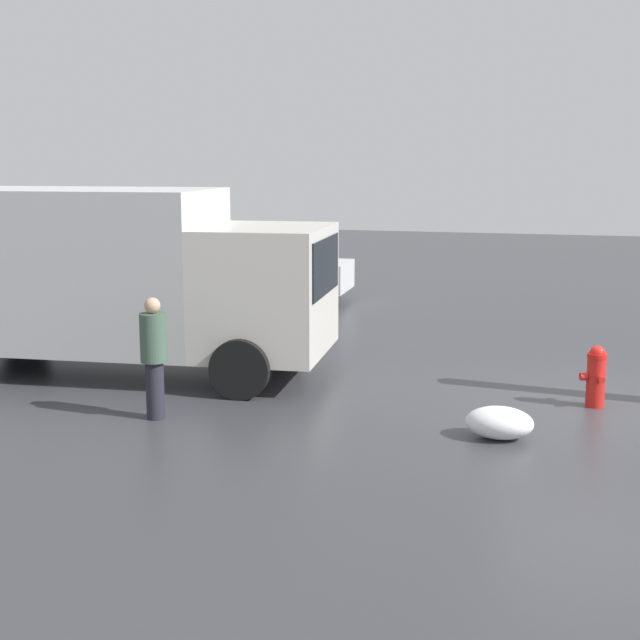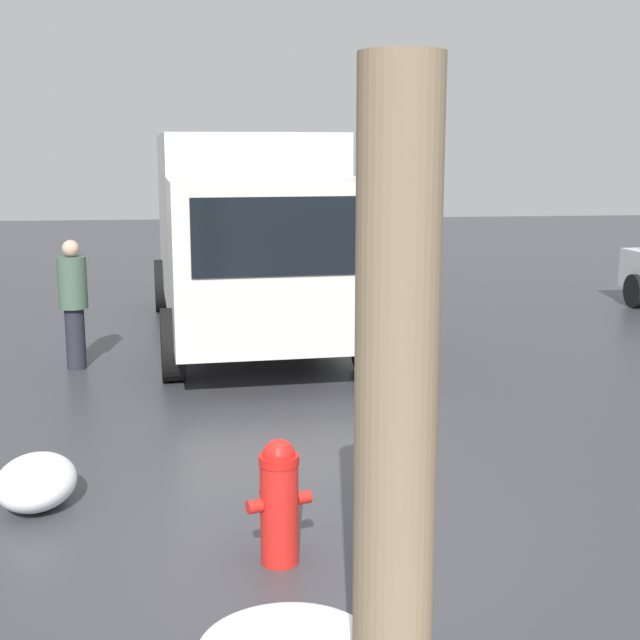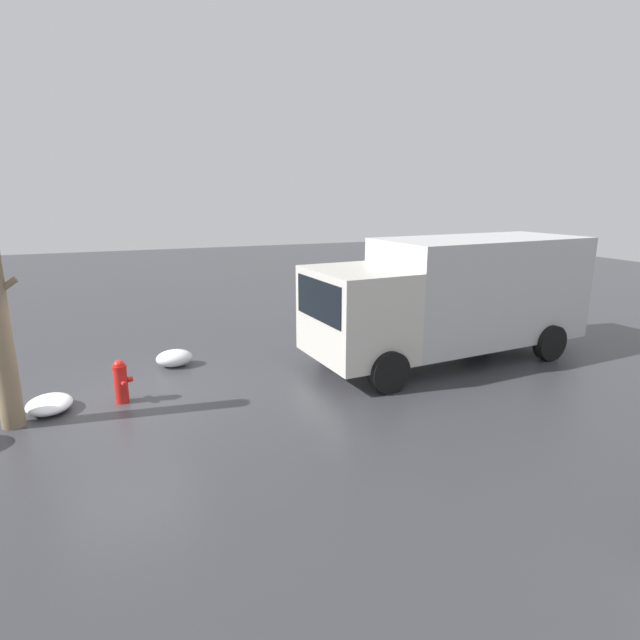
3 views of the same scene
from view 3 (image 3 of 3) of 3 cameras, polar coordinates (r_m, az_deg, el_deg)
name	(u,v)px [view 3 (image 3 of 3)]	position (r m, az deg, el deg)	size (l,w,h in m)	color
ground_plane	(123,402)	(10.88, -21.61, -8.70)	(60.00, 60.00, 0.00)	#38383D
fire_hydrant	(121,381)	(10.72, -21.82, -6.45)	(0.38, 0.47, 0.89)	red
tree_trunk	(1,339)	(10.19, -32.69, -1.86)	(0.59, 0.39, 3.23)	#7F6B51
delivery_truck	(454,294)	(12.79, 15.06, 2.84)	(7.35, 3.19, 3.01)	beige
pedestrian	(341,311)	(13.86, 2.44, 1.06)	(0.36, 0.36, 1.67)	#23232D
snow_pile_by_hydrant	(174,358)	(12.59, -16.31, -4.19)	(0.86, 0.63, 0.41)	white
snow_pile_curbside	(49,404)	(10.99, -28.53, -8.45)	(0.82, 0.98, 0.28)	white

